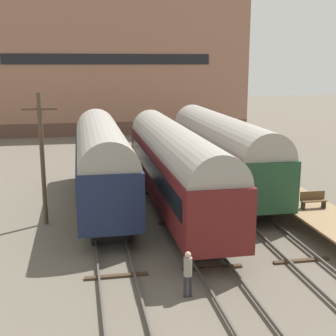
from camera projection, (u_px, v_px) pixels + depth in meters
name	position (u px, v px, depth m)	size (l,w,h in m)	color
ground_plane	(195.00, 243.00, 22.80)	(200.00, 200.00, 0.00)	#60594C
track_left	(111.00, 246.00, 22.02)	(2.60, 60.00, 0.26)	#4C4742
track_middle	(195.00, 240.00, 22.77)	(2.60, 60.00, 0.26)	#4C4742
track_right	(274.00, 235.00, 23.52)	(2.60, 60.00, 0.26)	#4C4742
train_car_maroon	(174.00, 163.00, 27.11)	(2.89, 18.66, 5.14)	black
train_car_green	(221.00, 148.00, 31.70)	(3.14, 17.13, 5.18)	black
train_car_navy	(102.00, 159.00, 28.02)	(3.06, 15.70, 5.26)	black
station_platform	(293.00, 197.00, 27.41)	(2.82, 15.60, 0.98)	#8C704C
bench	(313.00, 199.00, 24.96)	(1.40, 0.40, 0.91)	brown
person_worker	(188.00, 270.00, 17.32)	(0.32, 0.32, 1.82)	#282833
utility_pole	(42.00, 157.00, 24.75)	(1.80, 0.24, 7.12)	#473828
warehouse_building	(106.00, 66.00, 60.59)	(34.59, 12.13, 16.44)	brown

